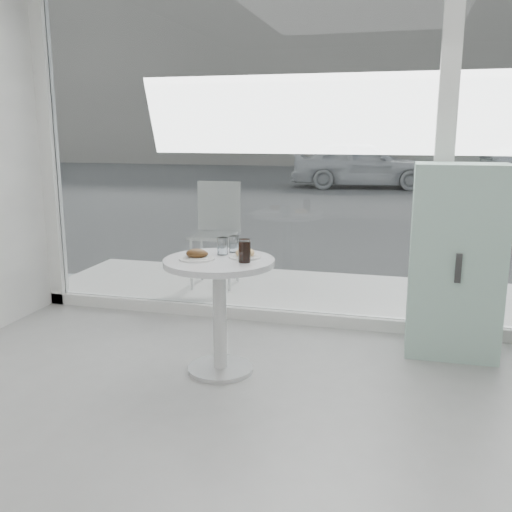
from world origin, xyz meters
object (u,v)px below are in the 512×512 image
(main_table, at_px, (219,292))
(water_tumbler_a, at_px, (223,247))
(patio_chair, at_px, (217,227))
(water_tumbler_b, at_px, (234,245))
(plate_donut, at_px, (245,255))
(car_white, at_px, (362,164))
(plate_fritter, at_px, (197,255))
(mint_cabinet, at_px, (456,261))
(cola_glass, at_px, (245,251))

(main_table, xyz_separation_m, water_tumbler_a, (-0.02, 0.14, 0.27))
(patio_chair, xyz_separation_m, water_tumbler_b, (0.71, -1.72, 0.18))
(patio_chair, relative_size, water_tumbler_a, 8.86)
(water_tumbler_b, bearing_deg, patio_chair, 112.43)
(plate_donut, relative_size, water_tumbler_a, 1.83)
(patio_chair, bearing_deg, plate_donut, -70.57)
(car_white, bearing_deg, water_tumbler_a, 173.47)
(main_table, distance_m, plate_donut, 0.30)
(plate_fritter, bearing_deg, mint_cabinet, 25.56)
(car_white, relative_size, water_tumbler_a, 33.47)
(patio_chair, bearing_deg, water_tumbler_a, -74.58)
(car_white, distance_m, plate_donut, 12.85)
(plate_donut, relative_size, cola_glass, 1.45)
(mint_cabinet, height_order, plate_donut, mint_cabinet)
(patio_chair, height_order, water_tumbler_a, patio_chair)
(main_table, bearing_deg, cola_glass, -13.24)
(main_table, xyz_separation_m, car_white, (-0.10, 12.93, 0.11))
(car_white, height_order, cola_glass, car_white)
(plate_fritter, xyz_separation_m, water_tumbler_a, (0.11, 0.18, 0.02))
(main_table, relative_size, plate_fritter, 3.35)
(plate_fritter, relative_size, cola_glass, 1.57)
(main_table, height_order, water_tumbler_a, water_tumbler_a)
(patio_chair, relative_size, car_white, 0.26)
(patio_chair, relative_size, cola_glass, 7.02)
(plate_fritter, height_order, water_tumbler_a, water_tumbler_a)
(main_table, height_order, cola_glass, cola_glass)
(mint_cabinet, bearing_deg, plate_fritter, -155.02)
(mint_cabinet, distance_m, patio_chair, 2.50)
(patio_chair, distance_m, plate_fritter, 2.08)
(water_tumbler_a, bearing_deg, cola_glass, -41.43)
(patio_chair, bearing_deg, car_white, 82.47)
(water_tumbler_b, distance_m, cola_glass, 0.32)
(mint_cabinet, bearing_deg, patio_chair, 150.32)
(plate_donut, xyz_separation_m, water_tumbler_b, (-0.12, 0.15, 0.03))
(plate_donut, bearing_deg, water_tumbler_a, 163.54)
(patio_chair, xyz_separation_m, plate_fritter, (0.55, -2.00, 0.16))
(main_table, xyz_separation_m, mint_cabinet, (1.51, 0.74, 0.13))
(main_table, distance_m, cola_glass, 0.35)
(water_tumbler_a, bearing_deg, main_table, -81.91)
(mint_cabinet, distance_m, car_white, 12.30)
(plate_donut, bearing_deg, mint_cabinet, 25.69)
(patio_chair, height_order, plate_fritter, patio_chair)
(water_tumbler_a, height_order, water_tumbler_b, water_tumbler_a)
(mint_cabinet, bearing_deg, car_white, 96.93)
(mint_cabinet, height_order, water_tumbler_a, mint_cabinet)
(mint_cabinet, relative_size, patio_chair, 1.32)
(car_white, bearing_deg, plate_fritter, 172.98)
(mint_cabinet, height_order, plate_fritter, mint_cabinet)
(plate_donut, height_order, water_tumbler_a, water_tumbler_a)
(mint_cabinet, relative_size, cola_glass, 9.29)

